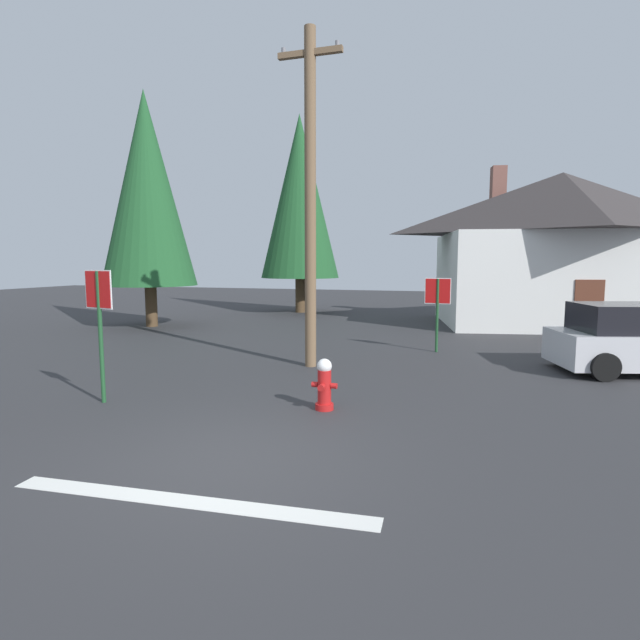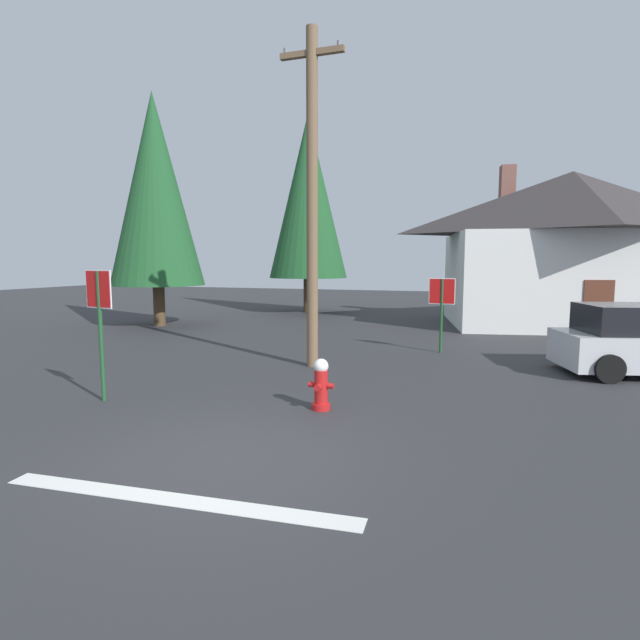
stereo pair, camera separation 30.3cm
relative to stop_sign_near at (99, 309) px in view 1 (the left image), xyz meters
The scene contains 9 objects.
ground_plane 4.35m from the stop_sign_near, 26.58° to the right, with size 80.00×80.00×0.10m, color #2D2D30.
lane_stop_bar 5.06m from the stop_sign_near, 39.36° to the right, with size 4.31×0.30×0.01m, color silver.
stop_sign_near is the anchor object (origin of this frame).
fire_hydrant 4.38m from the stop_sign_near, 10.93° to the left, with size 0.46×0.40×0.93m.
utility_pole 5.65m from the stop_sign_near, 58.19° to the left, with size 1.60×0.28×8.15m.
stop_sign_far 9.20m from the stop_sign_near, 52.83° to the left, with size 0.75×0.08×2.17m.
house 18.48m from the stop_sign_near, 57.69° to the left, with size 11.12×8.76×6.76m.
pine_tree_tall_left 12.16m from the stop_sign_near, 121.36° to the left, with size 3.73×3.73×9.33m.
pine_tree_mid_left 17.79m from the stop_sign_near, 97.21° to the left, with size 4.01×4.01×10.03m.
Camera 1 is at (3.13, -5.88, 2.64)m, focal length 28.39 mm.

